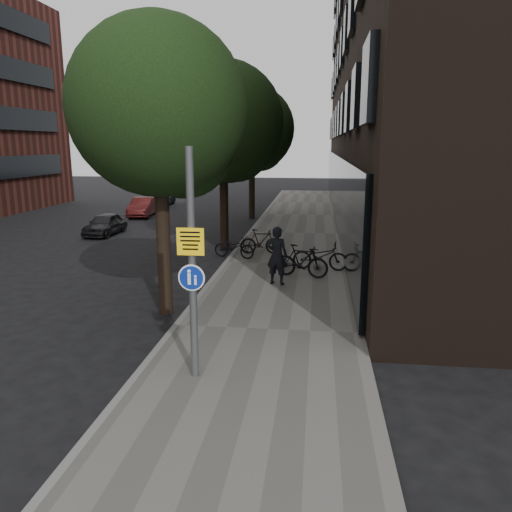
% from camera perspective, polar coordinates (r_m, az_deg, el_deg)
% --- Properties ---
extents(ground, '(120.00, 120.00, 0.00)m').
position_cam_1_polar(ground, '(9.07, -2.46, -16.46)').
color(ground, black).
rests_on(ground, ground).
extents(sidewalk, '(4.50, 60.00, 0.12)m').
position_cam_1_polar(sidewalk, '(18.36, 3.44, -1.08)').
color(sidewalk, '#625F5A').
rests_on(sidewalk, ground).
extents(curb_edge, '(0.15, 60.00, 0.13)m').
position_cam_1_polar(curb_edge, '(18.63, -3.48, -0.86)').
color(curb_edge, slate).
rests_on(curb_edge, ground).
extents(building_right_dark_brick, '(12.00, 40.00, 18.00)m').
position_cam_1_polar(building_right_dark_brick, '(31.00, 21.73, 20.32)').
color(building_right_dark_brick, black).
rests_on(building_right_dark_brick, ground).
extents(street_tree_near, '(4.40, 4.40, 7.50)m').
position_cam_1_polar(street_tree_near, '(13.06, -10.60, 15.51)').
color(street_tree_near, black).
rests_on(street_tree_near, ground).
extents(street_tree_mid, '(5.00, 5.00, 7.80)m').
position_cam_1_polar(street_tree_mid, '(21.32, -3.53, 14.52)').
color(street_tree_mid, black).
rests_on(street_tree_mid, ground).
extents(street_tree_far, '(5.00, 5.00, 7.80)m').
position_cam_1_polar(street_tree_far, '(30.21, -0.32, 13.98)').
color(street_tree_far, black).
rests_on(street_tree_far, ground).
extents(signpost, '(0.49, 0.14, 4.26)m').
position_cam_1_polar(signpost, '(9.08, -7.30, -1.06)').
color(signpost, '#595B5E').
rests_on(signpost, sidewalk).
extents(pedestrian, '(0.75, 0.58, 1.84)m').
position_cam_1_polar(pedestrian, '(15.48, 2.41, 0.06)').
color(pedestrian, black).
rests_on(pedestrian, sidewalk).
extents(parked_bike_facade_near, '(1.97, 0.89, 1.00)m').
position_cam_1_polar(parked_bike_facade_near, '(17.49, 7.34, 0.03)').
color(parked_bike_facade_near, black).
rests_on(parked_bike_facade_near, sidewalk).
extents(parked_bike_facade_far, '(1.87, 0.93, 1.08)m').
position_cam_1_polar(parked_bike_facade_far, '(16.45, 5.23, -0.57)').
color(parked_bike_facade_far, black).
rests_on(parked_bike_facade_far, sidewalk).
extents(parked_bike_curb_near, '(1.73, 0.96, 0.86)m').
position_cam_1_polar(parked_bike_curb_near, '(19.20, -2.51, 1.04)').
color(parked_bike_curb_near, black).
rests_on(parked_bike_curb_near, sidewalk).
extents(parked_bike_curb_far, '(1.71, 0.69, 1.00)m').
position_cam_1_polar(parked_bike_curb_far, '(19.91, 0.56, 1.68)').
color(parked_bike_curb_far, black).
rests_on(parked_bike_curb_far, sidewalk).
extents(parked_car_near, '(1.36, 3.19, 1.08)m').
position_cam_1_polar(parked_car_near, '(25.92, -16.87, 3.51)').
color(parked_car_near, black).
rests_on(parked_car_near, ground).
extents(parked_car_mid, '(1.57, 3.64, 1.17)m').
position_cam_1_polar(parked_car_mid, '(32.07, -12.80, 5.48)').
color(parked_car_mid, '#551918').
rests_on(parked_car_mid, ground).
extents(parked_car_far, '(1.72, 3.96, 1.13)m').
position_cam_1_polar(parked_car_far, '(37.41, -10.87, 6.53)').
color(parked_car_far, black).
rests_on(parked_car_far, ground).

